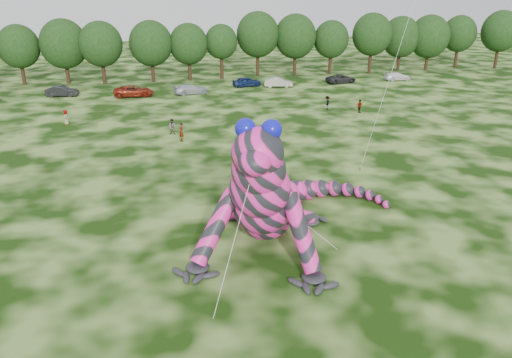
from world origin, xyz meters
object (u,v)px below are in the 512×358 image
Objects in this scene: tree_5 at (65,51)px; tree_9 at (221,52)px; car_4 at (247,82)px; spectator_4 at (66,118)px; tree_8 at (189,52)px; spectator_0 at (181,132)px; tree_10 at (258,44)px; tree_13 at (371,43)px; tree_17 at (499,40)px; car_5 at (278,82)px; tree_6 at (102,53)px; tree_12 at (331,47)px; car_2 at (134,91)px; spectator_1 at (172,127)px; car_6 at (341,79)px; car_3 at (191,89)px; tree_16 at (458,42)px; inflatable_gecko at (268,169)px; tree_4 at (20,55)px; tree_14 at (400,43)px; car_7 at (397,76)px; spectator_2 at (327,103)px; tree_7 at (151,51)px; tree_11 at (295,45)px; tree_15 at (429,43)px; car_1 at (62,91)px.

tree_9 is at bearing -2.58° from tree_5.
car_4 is 2.64× the size of spectator_4.
tree_8 is 34.10m from spectator_0.
tree_10 reaches higher than car_4.
tree_17 is (24.82, -0.46, 0.08)m from tree_13.
car_5 is (-18.89, -8.74, -4.36)m from tree_13.
tree_6 is 1.06× the size of tree_12.
car_2 is (-8.90, -10.83, -3.72)m from tree_8.
spectator_4 is 12.97m from spectator_1.
car_3 is at bearing 88.75° from car_6.
tree_5 is 2.04× the size of car_6.
tree_16 is (25.44, 1.63, 0.20)m from tree_12.
tree_9 reaches higher than car_5.
tree_6 reaches higher than inflatable_gecko.
tree_4 is 30.74m from tree_9.
car_2 reaches higher than car_6.
tree_13 is (31.35, 0.14, 0.59)m from tree_8.
tree_14 is 1.74× the size of car_2.
tree_8 is 0.95× the size of tree_16.
tree_13 is 2.36× the size of car_7.
tree_13 is 6.18× the size of spectator_4.
tree_16 reaches higher than spectator_2.
tree_13 reaches higher than car_3.
tree_4 is at bearing 174.43° from tree_7.
tree_16 reaches higher than spectator_4.
tree_11 is 1.07× the size of tree_16.
car_3 reaches higher than car_5.
tree_15 reaches higher than tree_14.
tree_7 is at bearing -47.93° from car_1.
inflatable_gecko is 3.81× the size of car_1.
tree_15 reaches higher than car_6.
car_1 is at bearing 100.96° from car_5.
tree_13 is at bearing -4.58° from tree_11.
tree_14 reaches higher than car_2.
tree_16 is (49.67, 2.39, 0.21)m from tree_8.
tree_5 is 0.95× the size of tree_17.
tree_16 is at bearing 2.65° from tree_7.
spectator_2 is (14.55, -24.03, -3.64)m from tree_8.
car_2 is (-26.91, -12.04, -4.28)m from tree_11.
tree_15 is 13.55m from car_7.
inflatable_gecko is at bearing -128.19° from tree_15.
spectator_1 is at bearing -142.51° from tree_14.
car_7 is at bearing -10.63° from tree_7.
tree_6 reaches higher than spectator_4.
car_5 is at bearing -17.83° from tree_6.
tree_4 reaches higher than spectator_2.
spectator_0 is at bearing -151.13° from tree_17.
tree_8 is at bearing -177.25° from tree_16.
car_6 is (-26.71, -10.06, -4.02)m from tree_16.
tree_13 reaches higher than tree_11.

